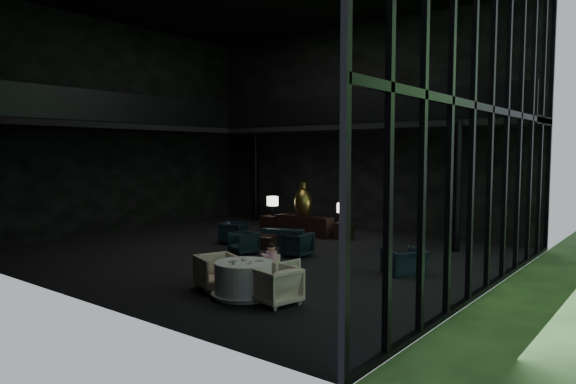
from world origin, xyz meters
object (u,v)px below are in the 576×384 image
Objects in this scene: child at (271,255)px; dining_table at (244,282)px; sofa at (285,234)px; dining_chair_west at (217,268)px; coffee_table at (261,241)px; console at (304,226)px; dining_chair_north at (278,271)px; side_table_left at (270,224)px; table_lamp_left at (273,202)px; lounge_armchair_east at (297,244)px; window_armchair at (405,259)px; lounge_armchair_west at (233,231)px; side_table_right at (343,231)px; bronze_urn at (303,202)px; table_lamp_right at (343,209)px; dining_chair_east at (277,282)px; lounge_armchair_south at (243,243)px.

dining_table is at bearing 93.46° from child.
dining_chair_west is (2.31, -5.38, 0.13)m from sofa.
console is at bearing 96.46° from coffee_table.
console is at bearing -59.63° from child.
coffee_table is at bearing -46.24° from child.
dining_chair_north reaches higher than dining_table.
table_lamp_left is at bearing 90.00° from side_table_left.
lounge_armchair_east is at bearing -57.09° from console.
window_armchair is at bearing -13.52° from dining_chair_west.
table_lamp_left is 0.84× the size of coffee_table.
table_lamp_left is 8.58m from dining_chair_west.
lounge_armchair_west reaches higher than coffee_table.
side_table_right is at bearing -98.82° from window_armchair.
side_table_left reaches higher than side_table_right.
dining_table is (2.15, -7.45, 0.03)m from side_table_right.
console is 1.65× the size of dining_table.
bronze_urn is at bearing -87.87° from window_armchair.
dining_table reaches higher than sofa.
sofa is 5.23m from window_armchair.
lounge_armchair_east is 4.40m from dining_table.
window_armchair is at bearing -40.76° from table_lamp_right.
bronze_urn is 1.86m from side_table_left.
lounge_armchair_west is at bearing 136.00° from dining_table.
side_table_right is 7.48m from dining_chair_west.
dining_chair_east reaches higher than sofa.
side_table_right is 0.72× the size of lounge_armchair_west.
table_lamp_left reaches higher than lounge_armchair_west.
window_armchair reaches higher than console.
dining_chair_east is at bearing -70.88° from dining_chair_west.
side_table_right is 0.66× the size of dining_chair_east.
window_armchair is at bearing -41.18° from side_table_right.
window_armchair reaches higher than lounge_armchair_south.
lounge_armchair_west reaches higher than side_table_right.
dining_chair_east is (6.24, -7.22, 0.14)m from side_table_left.
dining_table is at bearing -54.13° from table_lamp_left.
side_table_left is 9.00m from dining_table.
bronze_urn is 3.89m from lounge_armchair_east.
side_table_left reaches higher than coffee_table.
side_table_right is (1.60, 0.17, -0.07)m from console.
table_lamp_right is at bearing 6.14° from bronze_urn.
window_armchair is (5.02, -1.47, 0.04)m from sofa.
dining_chair_north is (3.53, -3.48, 0.18)m from coffee_table.
side_table_right is (3.20, 0.21, -0.01)m from side_table_left.
window_armchair is 4.75m from dining_chair_west.
table_lamp_left reaches higher than window_armchair.
table_lamp_right is at bearing -98.40° from window_armchair.
table_lamp_left is (-1.60, 0.16, -0.11)m from bronze_urn.
sofa is at bearing 44.44° from dining_chair_west.
dining_table is (5.35, -7.24, 0.02)m from side_table_left.
table_lamp_right reaches higher than sofa.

